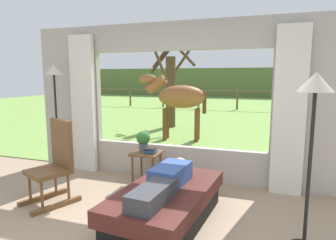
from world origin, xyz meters
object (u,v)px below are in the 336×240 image
Objects in this scene: floor_lamp_right at (314,109)px; side_table at (147,158)px; pasture_tree at (170,85)px; recliner_sofa at (167,204)px; floor_lamp_left at (55,86)px; rocking_chair at (55,163)px; potted_plant at (143,140)px; book_stack at (150,151)px; horse at (178,97)px; reclining_person at (165,181)px.

side_table is at bearing 151.97° from floor_lamp_right.
recliner_sofa is at bearing -72.18° from pasture_tree.
floor_lamp_right reaches higher than side_table.
floor_lamp_left is 4.01m from floor_lamp_right.
rocking_chair is (-1.61, 0.06, 0.33)m from recliner_sofa.
potted_plant is 0.25m from book_stack.
book_stack is 0.10× the size of floor_lamp_left.
rocking_chair is at bearing -176.49° from recliner_sofa.
floor_lamp_left is (-1.69, 0.00, 1.11)m from side_table.
floor_lamp_right is at bearing -155.89° from horse.
pasture_tree reaches higher than rocking_chair.
horse is at bearing 97.80° from side_table.
floor_lamp_left is 5.09m from pasture_tree.
floor_lamp_left is at bearing 177.86° from book_stack.
recliner_sofa is 1.88m from floor_lamp_right.
reclining_person reaches higher than side_table.
pasture_tree is (-0.36, 6.07, 0.86)m from rocking_chair.
floor_lamp_left is at bearing 152.10° from horse.
floor_lamp_left reaches higher than horse.
floor_lamp_left is at bearing 179.85° from side_table.
horse reaches higher than floor_lamp_right.
floor_lamp_left reaches higher than rocking_chair.
horse is at bearing 107.30° from rocking_chair.
pasture_tree is at bearing 17.45° from horse.
recliner_sofa is at bearing -55.20° from potted_plant.
floor_lamp_left reaches higher than side_table.
floor_lamp_left is 1.05× the size of horse.
rocking_chair is 1.60m from floor_lamp_left.
side_table is at bearing 70.98° from rocking_chair.
horse is (-0.36, 3.15, 0.45)m from potted_plant.
rocking_chair is 0.59× the size of floor_lamp_left.
rocking_chair is 2.15× the size of side_table.
horse is (-1.14, 4.32, 0.63)m from reclining_person.
floor_lamp_left is at bearing -178.02° from potted_plant.
book_stack is 0.10× the size of horse.
book_stack is at bearing 66.47° from rocking_chair.
side_table is 0.29× the size of horse.
side_table is 0.17× the size of pasture_tree.
side_table is 2.63m from floor_lamp_right.
rocking_chair is 6.14m from pasture_tree.
floor_lamp_right reaches higher than book_stack.
pasture_tree is (-1.97, 6.18, 0.89)m from reclining_person.
floor_lamp_left is (-1.61, -0.06, 0.83)m from potted_plant.
horse reaches higher than book_stack.
floor_lamp_right reaches higher than recliner_sofa.
floor_lamp_left is (-2.38, 1.11, 1.01)m from reclining_person.
recliner_sofa is at bearing -171.77° from horse.
reclining_person is 1.41m from potted_plant.
potted_plant is at bearing 130.57° from recliner_sofa.
pasture_tree is (-1.36, 5.14, 0.85)m from book_stack.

